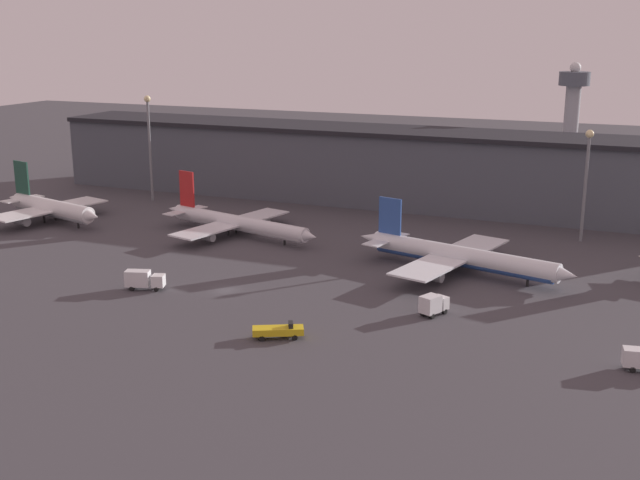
{
  "coord_description": "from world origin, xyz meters",
  "views": [
    {
      "loc": [
        69.54,
        -122.71,
        46.96
      ],
      "look_at": [
        10.82,
        19.09,
        6.0
      ],
      "focal_mm": 45.0,
      "sensor_mm": 36.0,
      "label": 1
    }
  ],
  "objects_px": {
    "airplane_1": "(236,223)",
    "control_tower": "(572,114)",
    "service_vehicle_3": "(433,304)",
    "airplane_2": "(459,256)",
    "service_vehicle_0": "(143,279)",
    "airplane_0": "(51,208)",
    "service_vehicle_4": "(279,331)"
  },
  "relations": [
    {
      "from": "airplane_2",
      "to": "service_vehicle_0",
      "type": "relative_size",
      "value": 6.17
    },
    {
      "from": "airplane_2",
      "to": "service_vehicle_0",
      "type": "bearing_deg",
      "value": -133.02
    },
    {
      "from": "airplane_1",
      "to": "service_vehicle_0",
      "type": "height_order",
      "value": "airplane_1"
    },
    {
      "from": "airplane_0",
      "to": "service_vehicle_3",
      "type": "xyz_separation_m",
      "value": [
        104.31,
        -28.49,
        -1.64
      ]
    },
    {
      "from": "service_vehicle_0",
      "to": "service_vehicle_3",
      "type": "distance_m",
      "value": 53.25
    },
    {
      "from": "service_vehicle_3",
      "to": "service_vehicle_4",
      "type": "bearing_deg",
      "value": 158.86
    },
    {
      "from": "service_vehicle_4",
      "to": "airplane_2",
      "type": "bearing_deg",
      "value": 41.53
    },
    {
      "from": "airplane_2",
      "to": "service_vehicle_4",
      "type": "height_order",
      "value": "airplane_2"
    },
    {
      "from": "service_vehicle_0",
      "to": "control_tower",
      "type": "xyz_separation_m",
      "value": [
        61.18,
        133.68,
        19.62
      ]
    },
    {
      "from": "airplane_1",
      "to": "airplane_2",
      "type": "height_order",
      "value": "airplane_1"
    },
    {
      "from": "airplane_0",
      "to": "service_vehicle_3",
      "type": "bearing_deg",
      "value": -0.96
    },
    {
      "from": "service_vehicle_4",
      "to": "airplane_0",
      "type": "bearing_deg",
      "value": 123.92
    },
    {
      "from": "airplane_2",
      "to": "airplane_0",
      "type": "bearing_deg",
      "value": -167.32
    },
    {
      "from": "service_vehicle_3",
      "to": "control_tower",
      "type": "xyz_separation_m",
      "value": [
        8.42,
        126.46,
        19.67
      ]
    },
    {
      "from": "service_vehicle_0",
      "to": "airplane_2",
      "type": "bearing_deg",
      "value": 14.66
    },
    {
      "from": "control_tower",
      "to": "service_vehicle_4",
      "type": "bearing_deg",
      "value": -100.87
    },
    {
      "from": "service_vehicle_0",
      "to": "service_vehicle_4",
      "type": "relative_size",
      "value": 0.92
    },
    {
      "from": "airplane_0",
      "to": "service_vehicle_0",
      "type": "height_order",
      "value": "airplane_0"
    },
    {
      "from": "service_vehicle_0",
      "to": "service_vehicle_4",
      "type": "height_order",
      "value": "service_vehicle_0"
    },
    {
      "from": "airplane_1",
      "to": "service_vehicle_3",
      "type": "relative_size",
      "value": 7.83
    },
    {
      "from": "airplane_2",
      "to": "control_tower",
      "type": "bearing_deg",
      "value": 98.62
    },
    {
      "from": "airplane_1",
      "to": "service_vehicle_0",
      "type": "xyz_separation_m",
      "value": [
        3.21,
        -41.9,
        -0.96
      ]
    },
    {
      "from": "airplane_2",
      "to": "control_tower",
      "type": "relative_size",
      "value": 1.26
    },
    {
      "from": "airplane_0",
      "to": "service_vehicle_4",
      "type": "xyz_separation_m",
      "value": [
        84.75,
        -47.75,
        -2.37
      ]
    },
    {
      "from": "airplane_1",
      "to": "service_vehicle_4",
      "type": "xyz_separation_m",
      "value": [
        36.4,
        -53.94,
        -1.74
      ]
    },
    {
      "from": "service_vehicle_3",
      "to": "service_vehicle_4",
      "type": "xyz_separation_m",
      "value": [
        -19.56,
        -19.26,
        -0.73
      ]
    },
    {
      "from": "airplane_1",
      "to": "control_tower",
      "type": "height_order",
      "value": "control_tower"
    },
    {
      "from": "airplane_1",
      "to": "control_tower",
      "type": "xyz_separation_m",
      "value": [
        64.39,
        91.79,
        18.66
      ]
    },
    {
      "from": "service_vehicle_3",
      "to": "control_tower",
      "type": "relative_size",
      "value": 0.16
    },
    {
      "from": "airplane_1",
      "to": "service_vehicle_4",
      "type": "distance_m",
      "value": 65.09
    },
    {
      "from": "service_vehicle_4",
      "to": "airplane_1",
      "type": "bearing_deg",
      "value": 97.34
    },
    {
      "from": "airplane_2",
      "to": "service_vehicle_3",
      "type": "relative_size",
      "value": 8.02
    }
  ]
}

